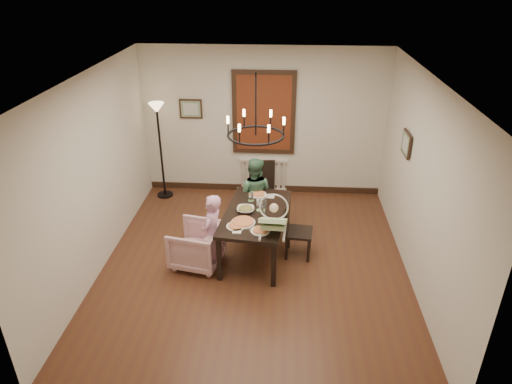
# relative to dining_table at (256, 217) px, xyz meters

# --- Properties ---
(room_shell) EXTENTS (4.51, 5.00, 2.81)m
(room_shell) POSITION_rel_dining_table_xyz_m (-0.00, 0.08, 0.74)
(room_shell) COLOR #4E281A
(room_shell) RESTS_ON ground
(dining_table) EXTENTS (1.07, 1.68, 0.74)m
(dining_table) POSITION_rel_dining_table_xyz_m (0.00, 0.00, 0.00)
(dining_table) COLOR black
(dining_table) RESTS_ON room_shell
(chair_far) EXTENTS (0.50, 0.50, 1.02)m
(chair_far) POSITION_rel_dining_table_xyz_m (0.04, 1.13, -0.15)
(chair_far) COLOR black
(chair_far) RESTS_ON room_shell
(chair_right) EXTENTS (0.44, 0.44, 0.92)m
(chair_right) POSITION_rel_dining_table_xyz_m (0.65, 0.02, -0.20)
(chair_right) COLOR black
(chair_right) RESTS_ON room_shell
(armchair) EXTENTS (0.84, 0.82, 0.65)m
(armchair) POSITION_rel_dining_table_xyz_m (-0.86, -0.32, -0.34)
(armchair) COLOR #D6A3AF
(armchair) RESTS_ON room_shell
(elderly_woman) EXTENTS (0.33, 0.42, 1.00)m
(elderly_woman) POSITION_rel_dining_table_xyz_m (-0.60, -0.43, -0.16)
(elderly_woman) COLOR #D395B7
(elderly_woman) RESTS_ON room_shell
(seated_man) EXTENTS (0.57, 0.48, 1.05)m
(seated_man) POSITION_rel_dining_table_xyz_m (-0.08, 0.79, -0.13)
(seated_man) COLOR #447354
(seated_man) RESTS_ON room_shell
(baby_bouncer) EXTENTS (0.45, 0.61, 0.38)m
(baby_bouncer) POSITION_rel_dining_table_xyz_m (0.28, -0.53, 0.28)
(baby_bouncer) COLOR #B1D291
(baby_bouncer) RESTS_ON dining_table
(salad_bowl) EXTENTS (0.31, 0.31, 0.08)m
(salad_bowl) POSITION_rel_dining_table_xyz_m (-0.15, -0.00, 0.12)
(salad_bowl) COLOR white
(salad_bowl) RESTS_ON dining_table
(pizza_platter) EXTENTS (0.35, 0.35, 0.04)m
(pizza_platter) POSITION_rel_dining_table_xyz_m (-0.16, -0.34, 0.10)
(pizza_platter) COLOR tan
(pizza_platter) RESTS_ON dining_table
(drinking_glass) EXTENTS (0.07, 0.07, 0.14)m
(drinking_glass) POSITION_rel_dining_table_xyz_m (0.11, -0.08, 0.15)
(drinking_glass) COLOR silver
(drinking_glass) RESTS_ON dining_table
(window_blinds) EXTENTS (1.00, 0.03, 1.40)m
(window_blinds) POSITION_rel_dining_table_xyz_m (-0.00, 2.17, 0.94)
(window_blinds) COLOR brown
(window_blinds) RESTS_ON room_shell
(radiator) EXTENTS (0.92, 0.12, 0.62)m
(radiator) POSITION_rel_dining_table_xyz_m (-0.00, 2.19, -0.31)
(radiator) COLOR silver
(radiator) RESTS_ON room_shell
(picture_back) EXTENTS (0.42, 0.03, 0.36)m
(picture_back) POSITION_rel_dining_table_xyz_m (-1.35, 2.18, 0.99)
(picture_back) COLOR black
(picture_back) RESTS_ON room_shell
(picture_right) EXTENTS (0.03, 0.42, 0.36)m
(picture_right) POSITION_rel_dining_table_xyz_m (2.21, 0.61, 0.99)
(picture_right) COLOR black
(picture_right) RESTS_ON room_shell
(floor_lamp) EXTENTS (0.30, 0.30, 1.80)m
(floor_lamp) POSITION_rel_dining_table_xyz_m (-1.90, 1.86, 0.24)
(floor_lamp) COLOR black
(floor_lamp) RESTS_ON room_shell
(chandelier) EXTENTS (0.80, 0.80, 0.04)m
(chandelier) POSITION_rel_dining_table_xyz_m (0.00, -0.00, 1.29)
(chandelier) COLOR black
(chandelier) RESTS_ON room_shell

